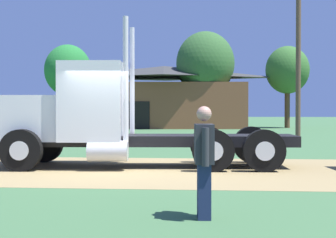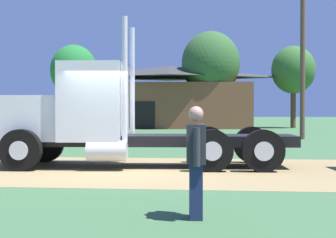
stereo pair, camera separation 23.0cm
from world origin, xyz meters
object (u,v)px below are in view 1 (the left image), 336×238
at_px(truck_foreground_white, 96,119).
at_px(shed_building, 164,98).
at_px(utility_pole_far, 298,46).
at_px(visitor_standing_near, 204,158).

height_order(truck_foreground_white, shed_building, shed_building).
distance_m(truck_foreground_white, shed_building, 29.78).
relative_size(shed_building, utility_pole_far, 1.58).
relative_size(visitor_standing_near, shed_building, 0.11).
bearing_deg(shed_building, truck_foreground_white, -88.34).
distance_m(visitor_standing_near, shed_building, 36.35).
height_order(truck_foreground_white, utility_pole_far, utility_pole_far).
xyz_separation_m(shed_building, utility_pole_far, (8.49, -16.06, 2.31)).
relative_size(truck_foreground_white, shed_building, 0.58).
bearing_deg(truck_foreground_white, shed_building, 91.66).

